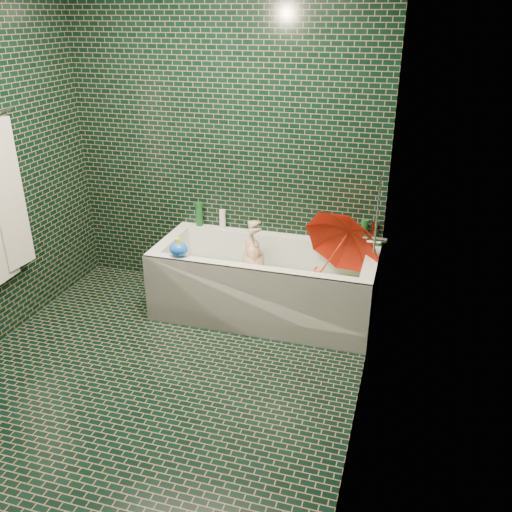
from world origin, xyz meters
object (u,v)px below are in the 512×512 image
(rubber_duck, at_px, (338,236))
(bath_toy, at_px, (178,249))
(child, at_px, (257,277))
(bathtub, at_px, (264,290))
(umbrella, at_px, (336,251))

(rubber_duck, bearing_deg, bath_toy, -140.87)
(child, bearing_deg, rubber_duck, 106.78)
(bathtub, bearing_deg, rubber_duck, 34.84)
(bathtub, relative_size, umbrella, 3.00)
(bath_toy, bearing_deg, umbrella, 2.75)
(bathtub, relative_size, child, 1.94)
(child, xyz_separation_m, bath_toy, (-0.52, -0.29, 0.30))
(bathtub, relative_size, rubber_duck, 13.87)
(rubber_duck, distance_m, bath_toy, 1.26)
(child, distance_m, umbrella, 0.68)
(rubber_duck, relative_size, bath_toy, 0.76)
(child, xyz_separation_m, umbrella, (0.60, 0.00, 0.30))
(bathtub, bearing_deg, umbrella, 0.62)
(umbrella, bearing_deg, bathtub, -157.92)
(child, relative_size, umbrella, 1.54)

